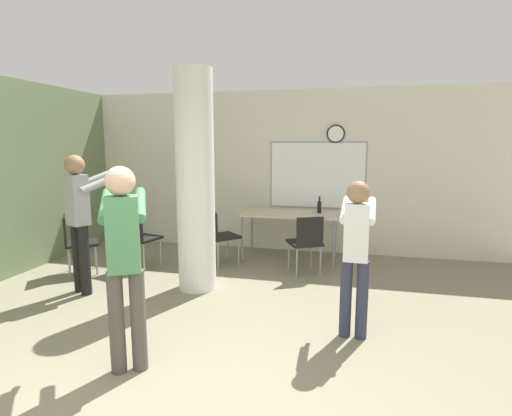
% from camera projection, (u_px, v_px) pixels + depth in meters
% --- Properties ---
extents(wall_back, '(8.00, 0.15, 2.80)m').
position_uv_depth(wall_back, '(281.00, 172.00, 7.05)').
color(wall_back, beige).
rests_on(wall_back, ground_plane).
extents(support_pillar, '(0.49, 0.49, 2.80)m').
position_uv_depth(support_pillar, '(195.00, 182.00, 5.06)').
color(support_pillar, white).
rests_on(support_pillar, ground_plane).
extents(folding_table, '(1.58, 0.78, 0.76)m').
position_uv_depth(folding_table, '(290.00, 216.00, 6.54)').
color(folding_table, beige).
rests_on(folding_table, ground_plane).
extents(bottle_on_table, '(0.06, 0.06, 0.28)m').
position_uv_depth(bottle_on_table, '(319.00, 207.00, 6.52)').
color(bottle_on_table, black).
rests_on(bottle_on_table, folding_table).
extents(chair_by_left_wall, '(0.62, 0.62, 0.87)m').
position_uv_depth(chair_by_left_wall, '(76.00, 240.00, 5.79)').
color(chair_by_left_wall, black).
rests_on(chair_by_left_wall, ground_plane).
extents(chair_table_left, '(0.62, 0.62, 0.87)m').
position_uv_depth(chair_table_left, '(219.00, 233.00, 6.20)').
color(chair_table_left, black).
rests_on(chair_table_left, ground_plane).
extents(chair_table_right, '(0.59, 0.59, 0.87)m').
position_uv_depth(chair_table_right, '(306.00, 240.00, 5.77)').
color(chair_table_right, black).
rests_on(chair_table_right, ground_plane).
extents(chair_near_pillar, '(0.54, 0.54, 0.87)m').
position_uv_depth(chair_near_pillar, '(139.00, 235.00, 6.05)').
color(chair_near_pillar, black).
rests_on(chair_near_pillar, ground_plane).
extents(person_watching_back, '(0.59, 0.71, 1.75)m').
position_uv_depth(person_watching_back, '(80.00, 213.00, 4.97)').
color(person_watching_back, black).
rests_on(person_watching_back, ground_plane).
extents(person_playing_front, '(0.58, 0.69, 1.71)m').
position_uv_depth(person_playing_front, '(124.00, 253.00, 3.23)').
color(person_playing_front, '#514C47').
rests_on(person_playing_front, ground_plane).
extents(person_playing_side, '(0.36, 0.62, 1.54)m').
position_uv_depth(person_playing_side, '(356.00, 247.00, 3.82)').
color(person_playing_side, '#2D3347').
rests_on(person_playing_side, ground_plane).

